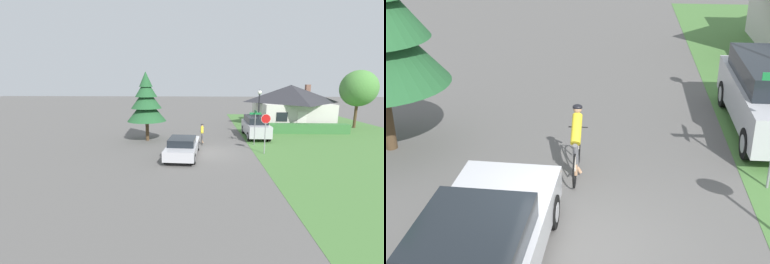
% 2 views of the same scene
% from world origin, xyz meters
% --- Properties ---
extents(ground_plane, '(140.00, 140.00, 0.00)m').
position_xyz_m(ground_plane, '(0.00, 0.00, 0.00)').
color(ground_plane, '#5B5956').
extents(grass_verge_right, '(16.00, 36.00, 0.01)m').
position_xyz_m(grass_verge_right, '(11.33, 4.00, 0.01)').
color(grass_verge_right, '#477538').
rests_on(grass_verge_right, ground).
extents(cottage_house, '(7.71, 8.24, 4.61)m').
position_xyz_m(cottage_house, '(9.67, 12.33, 2.38)').
color(cottage_house, beige).
rests_on(cottage_house, ground).
extents(hedge_row, '(9.75, 0.90, 0.93)m').
position_xyz_m(hedge_row, '(8.85, 7.42, 0.47)').
color(hedge_row, '#387038').
rests_on(hedge_row, ground).
extents(sedan_left_lane, '(2.14, 4.86, 1.36)m').
position_xyz_m(sedan_left_lane, '(-1.58, -1.00, 0.67)').
color(sedan_left_lane, '#BCBCC1').
rests_on(sedan_left_lane, ground).
extents(cyclist, '(0.44, 1.81, 1.59)m').
position_xyz_m(cyclist, '(-0.33, 2.72, 0.76)').
color(cyclist, black).
rests_on(cyclist, ground).
extents(parked_suv_right, '(1.94, 4.87, 1.88)m').
position_xyz_m(parked_suv_right, '(4.47, 5.47, 0.99)').
color(parked_suv_right, '#B7B7BC').
rests_on(parked_suv_right, ground).
extents(stop_sign, '(0.65, 0.07, 2.79)m').
position_xyz_m(stop_sign, '(4.02, -0.09, 1.93)').
color(stop_sign, gray).
rests_on(stop_sign, ground).
extents(street_lamp, '(0.36, 0.36, 4.27)m').
position_xyz_m(street_lamp, '(4.66, 5.32, 2.94)').
color(street_lamp, black).
rests_on(street_lamp, ground).
extents(street_name_sign, '(0.90, 0.90, 2.75)m').
position_xyz_m(street_name_sign, '(3.80, 2.42, 1.90)').
color(street_name_sign, gray).
rests_on(street_name_sign, ground).
extents(conifer_tall_near, '(3.25, 3.25, 5.77)m').
position_xyz_m(conifer_tall_near, '(-4.99, 3.66, 3.26)').
color(conifer_tall_near, '#4C3823').
rests_on(conifer_tall_near, ground).
extents(deciduous_tree_right, '(3.63, 3.63, 6.15)m').
position_xyz_m(deciduous_tree_right, '(16.17, 10.75, 4.23)').
color(deciduous_tree_right, '#4C3823').
rests_on(deciduous_tree_right, ground).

